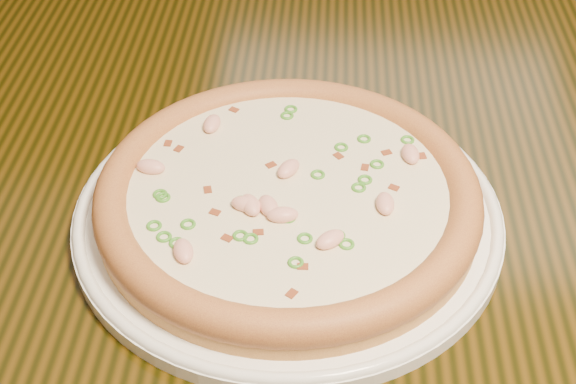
{
  "coord_description": "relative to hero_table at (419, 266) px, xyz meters",
  "views": [
    {
      "loc": [
        -0.37,
        -0.95,
        1.19
      ],
      "look_at": [
        -0.4,
        -0.47,
        0.78
      ],
      "focal_mm": 50.0,
      "sensor_mm": 36.0,
      "label": 1
    }
  ],
  "objects": [
    {
      "name": "ground",
      "position": [
        0.28,
        0.42,
        -0.65
      ],
      "size": [
        9.0,
        9.0,
        0.0
      ],
      "primitive_type": "plane",
      "color": "black"
    },
    {
      "name": "hero_table",
      "position": [
        0.0,
        0.0,
        0.0
      ],
      "size": [
        1.2,
        0.8,
        0.75
      ],
      "color": "black",
      "rests_on": "ground"
    },
    {
      "name": "plate",
      "position": [
        -0.12,
        -0.05,
        0.11
      ],
      "size": [
        0.34,
        0.34,
        0.02
      ],
      "color": "white",
      "rests_on": "hero_table"
    },
    {
      "name": "pizza",
      "position": [
        -0.12,
        -0.05,
        0.13
      ],
      "size": [
        0.31,
        0.31,
        0.03
      ],
      "color": "tan",
      "rests_on": "plate"
    }
  ]
}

